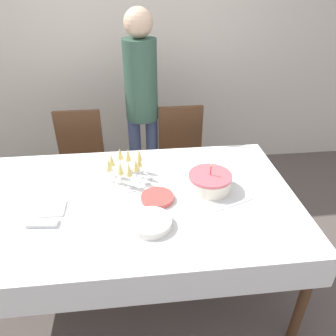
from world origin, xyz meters
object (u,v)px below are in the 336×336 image
(birthday_cake, at_px, (210,181))
(person_standing, at_px, (141,94))
(plate_stack_dessert, at_px, (157,198))
(champagne_tray, at_px, (127,167))
(dining_chair_far_left, at_px, (81,161))
(dining_chair_far_right, at_px, (182,156))
(plate_stack_main, at_px, (150,222))

(birthday_cake, distance_m, person_standing, 1.13)
(plate_stack_dessert, bearing_deg, champagne_tray, 125.41)
(dining_chair_far_left, distance_m, dining_chair_far_right, 0.91)
(plate_stack_main, distance_m, plate_stack_dessert, 0.24)
(dining_chair_far_right, bearing_deg, dining_chair_far_left, -180.00)
(plate_stack_dessert, bearing_deg, plate_stack_main, -104.30)
(birthday_cake, bearing_deg, plate_stack_main, -141.95)
(plate_stack_dessert, bearing_deg, dining_chair_far_left, 122.12)
(champagne_tray, distance_m, plate_stack_dessert, 0.33)
(champagne_tray, height_order, plate_stack_main, champagne_tray)
(dining_chair_far_left, bearing_deg, birthday_cake, -42.80)
(champagne_tray, relative_size, person_standing, 0.18)
(dining_chair_far_left, relative_size, birthday_cake, 3.48)
(person_standing, bearing_deg, plate_stack_dessert, -87.89)
(dining_chair_far_right, relative_size, plate_stack_main, 4.01)
(plate_stack_main, xyz_separation_m, person_standing, (0.02, 1.35, 0.27))
(dining_chair_far_right, distance_m, birthday_cake, 0.93)
(birthday_cake, xyz_separation_m, person_standing, (-0.39, 1.04, 0.24))
(dining_chair_far_left, bearing_deg, dining_chair_far_right, 0.00)
(champagne_tray, bearing_deg, dining_chair_far_right, 55.86)
(dining_chair_far_left, relative_size, plate_stack_main, 4.01)
(dining_chair_far_right, relative_size, plate_stack_dessert, 4.76)
(dining_chair_far_left, xyz_separation_m, plate_stack_main, (0.55, -1.20, 0.27))
(dining_chair_far_right, bearing_deg, plate_stack_dessert, -107.14)
(dining_chair_far_left, relative_size, champagne_tray, 3.00)
(dining_chair_far_right, distance_m, plate_stack_main, 1.28)
(dining_chair_far_right, distance_m, champagne_tray, 0.92)
(dining_chair_far_right, height_order, person_standing, person_standing)
(dining_chair_far_right, xyz_separation_m, birthday_cake, (0.05, -0.88, 0.30))
(champagne_tray, relative_size, plate_stack_main, 1.34)
(birthday_cake, xyz_separation_m, plate_stack_main, (-0.40, -0.32, -0.03))
(dining_chair_far_right, bearing_deg, person_standing, 155.52)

